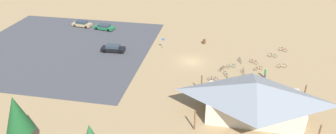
# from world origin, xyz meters

# --- Properties ---
(ground) EXTENTS (160.00, 160.00, 0.00)m
(ground) POSITION_xyz_m (0.00, 0.00, 0.00)
(ground) COLOR #9E7F56
(ground) RESTS_ON ground
(parking_lot_asphalt) EXTENTS (35.07, 33.63, 0.05)m
(parking_lot_asphalt) POSITION_xyz_m (26.26, -0.86, 0.03)
(parking_lot_asphalt) COLOR #424247
(parking_lot_asphalt) RESTS_ON ground
(bike_pavilion) EXTENTS (15.31, 9.49, 5.19)m
(bike_pavilion) POSITION_xyz_m (-10.22, 14.49, 2.96)
(bike_pavilion) COLOR beige
(bike_pavilion) RESTS_ON ground
(trash_bin) EXTENTS (0.60, 0.60, 0.90)m
(trash_bin) POSITION_xyz_m (-1.61, -8.52, 0.45)
(trash_bin) COLOR brown
(trash_bin) RESTS_ON ground
(lot_sign) EXTENTS (0.56, 0.08, 2.20)m
(lot_sign) POSITION_xyz_m (6.21, -4.74, 1.41)
(lot_sign) COLOR #99999E
(lot_sign) RESTS_ON ground
(pine_far_west) EXTENTS (3.09, 3.09, 7.41)m
(pine_far_west) POSITION_xyz_m (16.54, 26.35, 5.08)
(pine_far_west) COLOR brown
(pine_far_west) RESTS_ON ground
(bicycle_red_edge_north) EXTENTS (1.53, 0.87, 0.81)m
(bicycle_red_edge_north) POSITION_xyz_m (-17.05, -7.66, 0.38)
(bicycle_red_edge_north) COLOR black
(bicycle_red_edge_north) RESTS_ON ground
(bicycle_blue_by_bin) EXTENTS (0.60, 1.64, 0.80)m
(bicycle_blue_by_bin) POSITION_xyz_m (-8.75, -1.43, 0.38)
(bicycle_blue_by_bin) COLOR black
(bicycle_blue_by_bin) RESTS_ON ground
(bicycle_green_trailside) EXTENTS (1.69, 0.48, 0.86)m
(bicycle_green_trailside) POSITION_xyz_m (-14.75, -4.58, 0.38)
(bicycle_green_trailside) COLOR black
(bicycle_green_trailside) RESTS_ON ground
(bicycle_silver_yard_center) EXTENTS (0.48, 1.75, 0.93)m
(bicycle_silver_yard_center) POSITION_xyz_m (-9.27, 2.77, 0.40)
(bicycle_silver_yard_center) COLOR black
(bicycle_silver_yard_center) RESTS_ON ground
(bicycle_black_near_porch) EXTENTS (0.79, 1.58, 0.83)m
(bicycle_black_near_porch) POSITION_xyz_m (-5.68, 2.32, 0.36)
(bicycle_black_near_porch) COLOR black
(bicycle_black_near_porch) RESTS_ON ground
(bicycle_teal_yard_right) EXTENTS (1.70, 0.71, 0.85)m
(bicycle_teal_yard_right) POSITION_xyz_m (-7.12, 1.18, 0.38)
(bicycle_teal_yard_right) COLOR black
(bicycle_teal_yard_right) RESTS_ON ground
(bicycle_white_front_row) EXTENTS (0.80, 1.52, 0.85)m
(bicycle_white_front_row) POSITION_xyz_m (-6.36, 4.28, 0.39)
(bicycle_white_front_row) COLOR black
(bicycle_white_front_row) RESTS_ON ground
(bicycle_yellow_yard_front) EXTENTS (1.71, 0.49, 0.86)m
(bicycle_yellow_yard_front) POSITION_xyz_m (-15.93, -0.49, 0.38)
(bicycle_yellow_yard_front) COLOR black
(bicycle_yellow_yard_front) RESTS_ON ground
(bicycle_purple_near_sign) EXTENTS (1.71, 0.48, 0.77)m
(bicycle_purple_near_sign) POSITION_xyz_m (-4.34, 6.19, 0.36)
(bicycle_purple_near_sign) COLOR black
(bicycle_purple_near_sign) RESTS_ON ground
(bicycle_orange_mid_cluster) EXTENTS (1.50, 0.88, 0.81)m
(bicycle_orange_mid_cluster) POSITION_xyz_m (-11.85, 1.12, 0.37)
(bicycle_orange_mid_cluster) COLOR black
(bicycle_orange_mid_cluster) RESTS_ON ground
(bicycle_red_lone_east) EXTENTS (1.45, 1.02, 0.84)m
(bicycle_red_lone_east) POSITION_xyz_m (-11.14, -1.30, 0.37)
(bicycle_red_lone_east) COLOR black
(bicycle_red_lone_east) RESTS_ON ground
(car_tan_by_curb) EXTENTS (4.67, 2.38, 1.37)m
(car_tan_by_curb) POSITION_xyz_m (27.12, -12.95, 0.73)
(car_tan_by_curb) COLOR tan
(car_tan_by_curb) RESTS_ON parking_lot_asphalt
(car_black_back_corner) EXTENTS (4.65, 1.98, 1.38)m
(car_black_back_corner) POSITION_xyz_m (15.39, -1.27, 0.74)
(car_black_back_corner) COLOR black
(car_black_back_corner) RESTS_ON parking_lot_asphalt
(car_green_second_row) EXTENTS (4.82, 2.69, 1.24)m
(car_green_second_row) POSITION_xyz_m (21.34, -12.10, 0.68)
(car_green_second_row) COLOR #1E6B3D
(car_green_second_row) RESTS_ON parking_lot_asphalt
(visitor_crossing_yard) EXTENTS (0.36, 0.36, 1.76)m
(visitor_crossing_yard) POSITION_xyz_m (-12.77, 3.57, 0.93)
(visitor_crossing_yard) COLOR #2D3347
(visitor_crossing_yard) RESTS_ON ground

